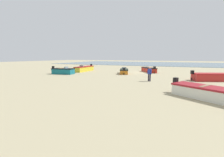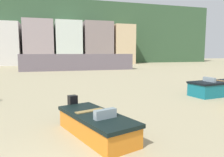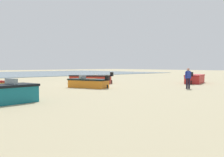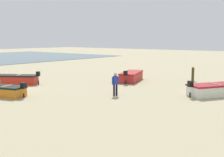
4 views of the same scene
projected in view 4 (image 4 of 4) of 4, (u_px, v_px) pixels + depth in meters
The scene contains 7 objects.
ground_plane at pixel (8, 87), 22.91m from camera, with size 160.00×160.00×0.00m, color tan.
boat_white_0 at pixel (222, 89), 19.82m from camera, with size 5.22×4.05×1.14m.
boat_red_2 at pixel (14, 79), 24.40m from camera, with size 3.35×4.15×1.16m.
boat_red_3 at pixel (131, 76), 26.33m from camera, with size 4.18×2.73×1.19m.
boat_orange_5 at pixel (3, 91), 19.41m from camera, with size 2.25×3.67×1.05m.
mooring_post_near_water at pixel (193, 74), 26.34m from camera, with size 0.24×0.24×1.30m, color #42341A.
beach_walker_foreground at pixel (115, 82), 19.48m from camera, with size 0.52×0.45×1.62m.
Camera 4 is at (12.23, 20.84, 3.97)m, focal length 44.61 mm.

